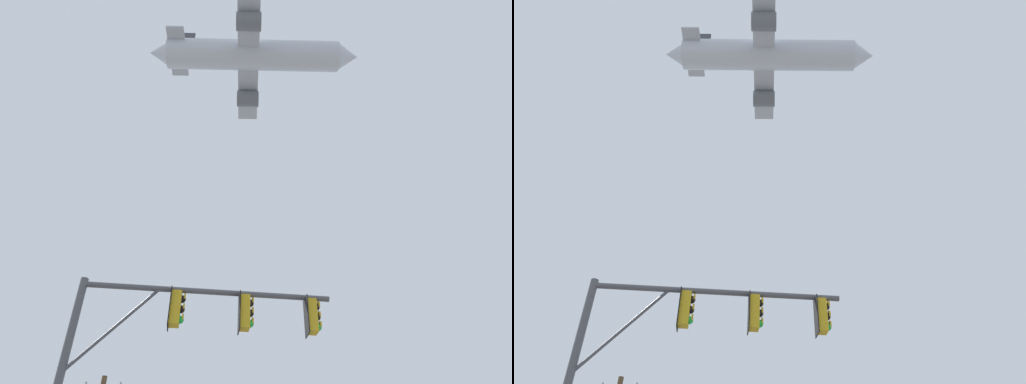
% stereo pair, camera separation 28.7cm
% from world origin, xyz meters
% --- Properties ---
extents(signal_pole_near, '(6.52, 0.98, 6.76)m').
position_xyz_m(signal_pole_near, '(-2.42, 7.87, 5.23)').
color(signal_pole_near, '#4C4C51').
rests_on(signal_pole_near, ground).
extents(airplane, '(23.12, 17.86, 6.35)m').
position_xyz_m(airplane, '(-0.28, 27.47, 44.97)').
color(airplane, '#B7BCC6').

